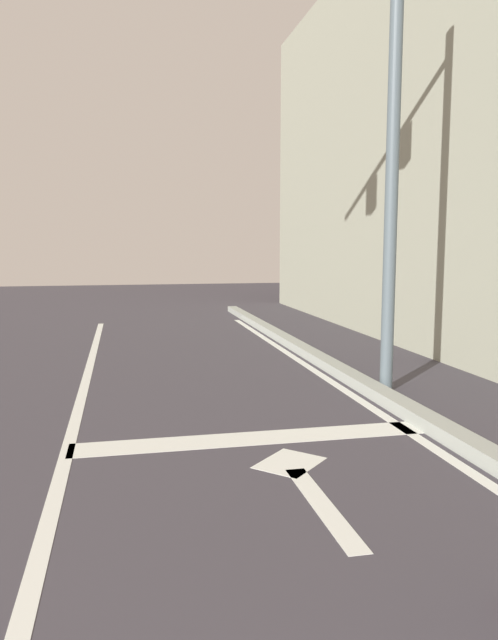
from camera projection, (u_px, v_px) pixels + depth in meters
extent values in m
cube|color=silver|center=(54.00, 501.00, 4.28)|extent=(0.12, 20.00, 0.01)
cube|color=silver|center=(462.00, 466.00, 4.95)|extent=(0.12, 20.00, 0.01)
cube|color=silver|center=(253.00, 438.00, 5.67)|extent=(3.41, 0.40, 0.01)
cube|color=silver|center=(322.00, 505.00, 4.21)|extent=(0.16, 1.40, 0.01)
cube|color=silver|center=(290.00, 463.00, 5.04)|extent=(0.71, 0.71, 0.01)
cube|color=#9BA198|center=(489.00, 456.00, 5.00)|extent=(0.24, 24.00, 0.14)
cylinder|color=#526067|center=(393.00, 153.00, 7.19)|extent=(0.16, 0.16, 5.90)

